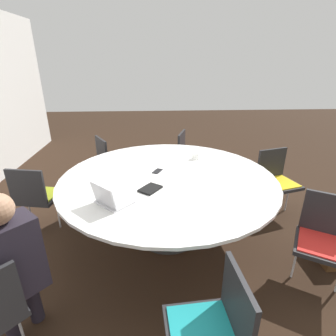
{
  "coord_description": "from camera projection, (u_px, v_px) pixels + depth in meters",
  "views": [
    {
      "loc": [
        -2.53,
        0.14,
        1.92
      ],
      "look_at": [
        0.0,
        0.0,
        0.86
      ],
      "focal_mm": 28.0,
      "sensor_mm": 36.0,
      "label": 1
    }
  ],
  "objects": [
    {
      "name": "chair_4",
      "position": [
        189.0,
        153.0,
        4.25
      ],
      "size": [
        0.55,
        0.54,
        0.84
      ],
      "rotation": [
        0.0,
        0.0,
        9.1
      ],
      "color": "#262628",
      "rests_on": "ground_plane"
    },
    {
      "name": "ground_plane",
      "position": [
        168.0,
        235.0,
        3.08
      ],
      "size": [
        16.0,
        16.0,
        0.0
      ],
      "primitive_type": "plane",
      "color": "black"
    },
    {
      "name": "person_0",
      "position": [
        11.0,
        261.0,
        1.71
      ],
      "size": [
        0.41,
        0.41,
        1.19
      ],
      "rotation": [
        0.0,
        0.0,
        5.52
      ],
      "color": "#231E28",
      "rests_on": "ground_plane"
    },
    {
      "name": "laptop",
      "position": [
        110.0,
        199.0,
        2.23
      ],
      "size": [
        0.37,
        0.38,
        0.21
      ],
      "rotation": [
        0.0,
        0.0,
        0.81
      ],
      "color": "silver",
      "rests_on": "conference_table"
    },
    {
      "name": "spiral_notebook",
      "position": [
        150.0,
        189.0,
        2.5
      ],
      "size": [
        0.26,
        0.25,
        0.02
      ],
      "color": "black",
      "rests_on": "conference_table"
    },
    {
      "name": "chair_1",
      "position": [
        214.0,
        325.0,
        1.51
      ],
      "size": [
        0.47,
        0.45,
        0.84
      ],
      "rotation": [
        0.0,
        0.0,
        6.36
      ],
      "color": "#262628",
      "rests_on": "ground_plane"
    },
    {
      "name": "conference_table",
      "position": [
        168.0,
        185.0,
        2.82
      ],
      "size": [
        2.28,
        2.28,
        0.76
      ],
      "color": "#333333",
      "rests_on": "ground_plane"
    },
    {
      "name": "chair_6",
      "position": [
        36.0,
        193.0,
        2.99
      ],
      "size": [
        0.49,
        0.51,
        0.84
      ],
      "rotation": [
        0.0,
        0.0,
        10.82
      ],
      "color": "#262628",
      "rests_on": "ground_plane"
    },
    {
      "name": "cell_phone",
      "position": [
        157.0,
        171.0,
        2.91
      ],
      "size": [
        0.16,
        0.13,
        0.01
      ],
      "color": "black",
      "rests_on": "conference_table"
    },
    {
      "name": "chair_5",
      "position": [
        111.0,
        159.0,
        4.02
      ],
      "size": [
        0.59,
        0.58,
        0.84
      ],
      "rotation": [
        0.0,
        0.0,
        9.95
      ],
      "color": "#262628",
      "rests_on": "ground_plane"
    },
    {
      "name": "coffee_cup",
      "position": [
        195.0,
        156.0,
        3.26
      ],
      "size": [
        0.09,
        0.09,
        0.08
      ],
      "color": "white",
      "rests_on": "conference_table"
    },
    {
      "name": "chair_2",
      "position": [
        325.0,
        235.0,
        2.28
      ],
      "size": [
        0.59,
        0.59,
        0.84
      ],
      "rotation": [
        0.0,
        0.0,
        7.3
      ],
      "color": "#262628",
      "rests_on": "ground_plane"
    },
    {
      "name": "handbag",
      "position": [
        326.0,
        248.0,
        2.66
      ],
      "size": [
        0.36,
        0.16,
        0.28
      ],
      "color": "#513319",
      "rests_on": "ground_plane"
    },
    {
      "name": "chair_3",
      "position": [
        276.0,
        177.0,
        3.4
      ],
      "size": [
        0.52,
        0.54,
        0.84
      ],
      "rotation": [
        0.0,
        0.0,
        8.13
      ],
      "color": "#262628",
      "rests_on": "ground_plane"
    }
  ]
}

